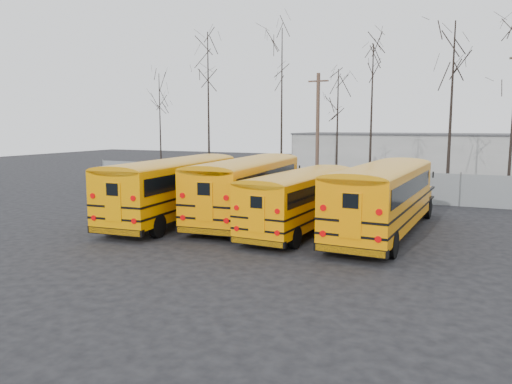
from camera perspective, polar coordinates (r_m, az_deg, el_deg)
The scene contains 14 objects.
ground at distance 23.32m, azimuth 0.76°, elevation -4.68°, with size 120.00×120.00×0.00m, color black.
fence at distance 34.34m, azimuth 8.84°, elevation 0.93°, with size 40.00×0.04×2.00m, color gray.
distant_building at distance 53.42m, azimuth 16.78°, elevation 4.17°, with size 22.00×8.00×4.00m, color beige.
bus_a at distance 26.21m, azimuth -9.24°, elevation 0.91°, with size 3.55×12.00×3.32m.
bus_b at distance 25.97m, azimuth -0.88°, elevation 0.97°, with size 3.67×12.08×3.33m.
bus_c at distance 23.51m, azimuth 5.22°, elevation -0.38°, with size 2.90×10.50×2.91m.
bus_d at distance 23.17m, azimuth 14.40°, elevation -0.10°, with size 3.23×11.99×3.33m.
utility_pole_left at distance 37.52m, azimuth 7.04°, elevation 6.88°, with size 1.56×0.27×8.74m.
tree_0 at distance 47.19m, azimuth -10.90°, elevation 7.35°, with size 0.26×0.26×9.62m, color black.
tree_1 at distance 40.20m, azimuth -5.45°, elevation 9.21°, with size 0.26×0.26×12.15m, color black.
tree_2 at distance 40.76m, azimuth 2.95°, elevation 9.50°, with size 0.26×0.26×12.56m, color black.
tree_3 at distance 38.42m, azimuth 9.27°, elevation 6.94°, with size 0.26×0.26×9.10m, color black.
tree_4 at distance 36.58m, azimuth 13.03°, elevation 7.97°, with size 0.26×0.26×10.58m, color black.
tree_5 at distance 36.66m, azimuth 21.38°, elevation 8.63°, with size 0.26×0.26×11.84m, color black.
Camera 1 is at (9.15, -20.85, 5.00)m, focal length 35.00 mm.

